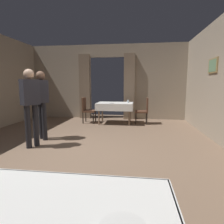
% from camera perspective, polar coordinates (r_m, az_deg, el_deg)
% --- Properties ---
extents(ground, '(10.08, 10.08, 0.00)m').
position_cam_1_polar(ground, '(4.02, -10.95, -12.06)').
color(ground, '#7A604C').
extents(wall_back, '(6.40, 0.27, 3.00)m').
position_cam_1_polar(wall_back, '(7.85, -1.48, 9.18)').
color(wall_back, gray).
rests_on(wall_back, ground).
extents(dining_table_mid, '(1.29, 0.90, 0.75)m').
position_cam_1_polar(dining_table_mid, '(6.78, 0.92, 2.02)').
color(dining_table_mid, '#7A604C').
rests_on(dining_table_mid, ground).
extents(chair_mid_right, '(0.44, 0.44, 0.93)m').
position_cam_1_polar(chair_mid_right, '(6.81, 9.61, 0.77)').
color(chair_mid_right, black).
rests_on(chair_mid_right, ground).
extents(chair_mid_left, '(0.44, 0.44, 0.93)m').
position_cam_1_polar(chair_mid_left, '(6.96, -7.57, 0.96)').
color(chair_mid_left, black).
rests_on(chair_mid_left, ground).
extents(plate_mid_a, '(0.21, 0.21, 0.01)m').
position_cam_1_polar(plate_mid_a, '(6.52, -0.20, 2.68)').
color(plate_mid_a, white).
rests_on(plate_mid_a, dining_table_mid).
extents(glass_mid_b, '(0.08, 0.08, 0.10)m').
position_cam_1_polar(glass_mid_b, '(6.82, 4.89, 3.28)').
color(glass_mid_b, silver).
rests_on(glass_mid_b, dining_table_mid).
extents(person_waiter_by_doorway, '(0.42, 0.39, 1.72)m').
position_cam_1_polar(person_waiter_by_doorway, '(5.02, -20.55, 3.59)').
color(person_waiter_by_doorway, black).
rests_on(person_waiter_by_doorway, ground).
extents(person_diner_standing_aside, '(0.38, 0.42, 1.72)m').
position_cam_1_polar(person_diner_standing_aside, '(4.46, -23.49, 2.93)').
color(person_diner_standing_aside, black).
rests_on(person_diner_standing_aside, ground).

